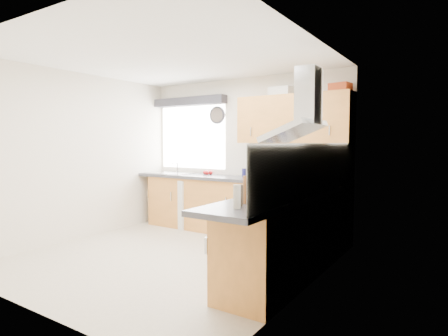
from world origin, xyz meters
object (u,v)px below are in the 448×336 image
Objects in this scene: extractor_hood at (301,113)px; washing_machine at (185,202)px; upper_cabinets at (293,119)px; oven at (291,236)px.

washing_machine is (-2.60, 1.22, -1.36)m from extractor_hood.
upper_cabinets is 2.40m from washing_machine.
washing_machine is at bearing 153.99° from oven.
upper_cabinets is (-0.65, 1.33, 0.03)m from extractor_hood.
oven is at bearing 180.00° from extractor_hood.
extractor_hood is at bearing -10.48° from washing_machine.
oven is 1.04× the size of washing_machine.
upper_cabinets reaches higher than washing_machine.
oven is at bearing -11.36° from washing_machine.
washing_machine is (-2.50, 1.22, -0.01)m from oven.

